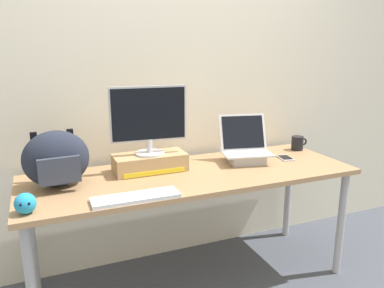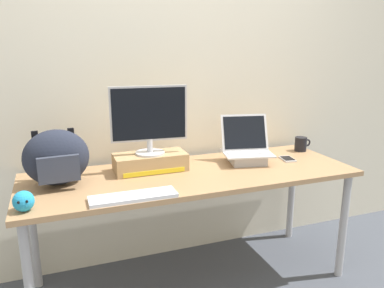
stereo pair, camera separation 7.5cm
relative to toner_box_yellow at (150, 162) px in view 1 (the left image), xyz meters
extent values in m
plane|color=#474C56|center=(0.23, -0.13, -0.80)|extent=(20.00, 20.00, 0.00)
cube|color=silver|center=(0.23, 0.32, 0.50)|extent=(7.00, 0.10, 2.60)
cube|color=#A87F56|center=(0.23, -0.13, -0.07)|extent=(2.01, 0.70, 0.03)
cylinder|color=#B2B2B7|center=(1.17, -0.42, -0.44)|extent=(0.05, 0.05, 0.72)
cylinder|color=#B2B2B7|center=(-0.72, 0.16, -0.44)|extent=(0.05, 0.05, 0.72)
cylinder|color=#B2B2B7|center=(1.17, 0.16, -0.44)|extent=(0.05, 0.05, 0.72)
cube|color=tan|center=(0.00, 0.00, 0.00)|extent=(0.44, 0.20, 0.11)
cube|color=yellow|center=(0.00, -0.10, -0.03)|extent=(0.38, 0.00, 0.03)
cylinder|color=silver|center=(0.00, 0.00, 0.06)|extent=(0.18, 0.18, 0.01)
cylinder|color=silver|center=(0.00, 0.00, 0.11)|extent=(0.04, 0.04, 0.08)
cube|color=silver|center=(0.00, 0.00, 0.30)|extent=(0.47, 0.06, 0.33)
cube|color=black|center=(0.00, -0.01, 0.30)|extent=(0.44, 0.04, 0.31)
cube|color=#ADADB2|center=(0.64, -0.07, -0.02)|extent=(0.26, 0.24, 0.06)
cube|color=silver|center=(0.64, -0.07, 0.01)|extent=(0.36, 0.31, 0.01)
cube|color=#B7B7BC|center=(0.64, -0.05, 0.02)|extent=(0.30, 0.19, 0.00)
cube|color=silver|center=(0.65, 0.01, 0.13)|extent=(0.33, 0.16, 0.23)
cube|color=black|center=(0.65, 0.01, 0.14)|extent=(0.29, 0.14, 0.20)
cube|color=white|center=(-0.19, -0.41, -0.04)|extent=(0.44, 0.13, 0.02)
cube|color=silver|center=(-0.19, -0.41, -0.03)|extent=(0.42, 0.11, 0.00)
ellipsoid|color=#232838|center=(-0.54, -0.06, 0.10)|extent=(0.36, 0.23, 0.31)
cube|color=#333847|center=(-0.54, -0.18, 0.07)|extent=(0.21, 0.04, 0.14)
cube|color=black|center=(-0.65, 0.05, 0.12)|extent=(0.04, 0.02, 0.23)
cube|color=black|center=(-0.45, 0.06, 0.12)|extent=(0.04, 0.02, 0.23)
cylinder|color=black|center=(1.15, 0.06, 0.00)|extent=(0.09, 0.09, 0.10)
torus|color=black|center=(1.21, 0.06, 0.00)|extent=(0.06, 0.01, 0.06)
cube|color=silver|center=(0.93, -0.10, -0.05)|extent=(0.10, 0.14, 0.01)
cube|color=black|center=(0.93, -0.10, -0.04)|extent=(0.09, 0.11, 0.00)
sphere|color=#2393CC|center=(-0.70, -0.38, 0.00)|extent=(0.10, 0.10, 0.10)
sphere|color=black|center=(-0.72, -0.42, 0.01)|extent=(0.01, 0.01, 0.01)
sphere|color=black|center=(-0.69, -0.42, 0.01)|extent=(0.01, 0.01, 0.01)
camera|label=1|loc=(-0.61, -2.17, 0.70)|focal=35.65mm
camera|label=2|loc=(-0.54, -2.20, 0.70)|focal=35.65mm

